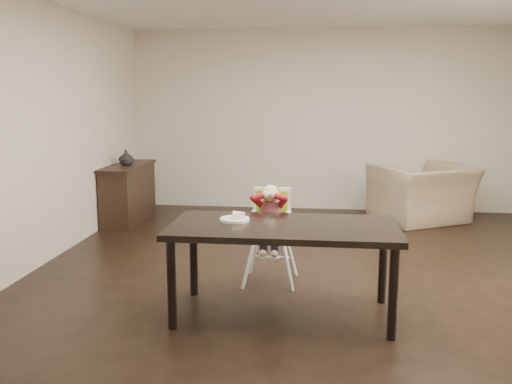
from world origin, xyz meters
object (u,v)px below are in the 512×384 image
(dining_table, at_px, (284,234))
(high_chair, at_px, (271,214))
(armchair, at_px, (423,184))
(sideboard, at_px, (128,193))

(dining_table, bearing_deg, high_chair, 102.37)
(high_chair, relative_size, armchair, 0.78)
(dining_table, relative_size, high_chair, 1.93)
(high_chair, height_order, armchair, armchair)
(dining_table, xyz_separation_m, sideboard, (-2.37, 3.11, -0.27))
(high_chair, distance_m, sideboard, 3.18)
(dining_table, relative_size, sideboard, 1.43)
(sideboard, bearing_deg, dining_table, -52.70)
(dining_table, bearing_deg, armchair, 64.92)
(dining_table, height_order, high_chair, high_chair)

